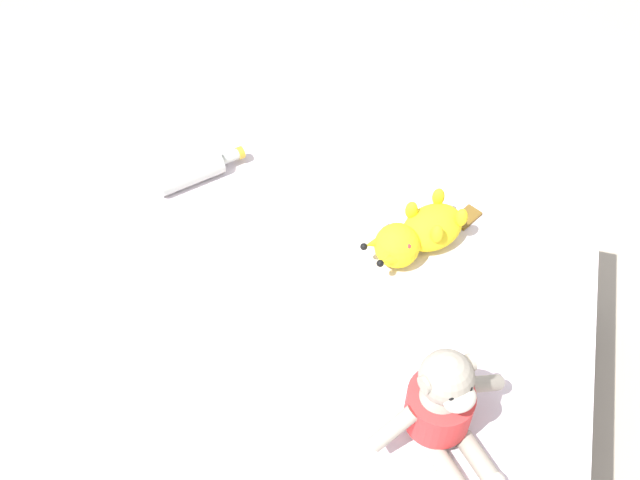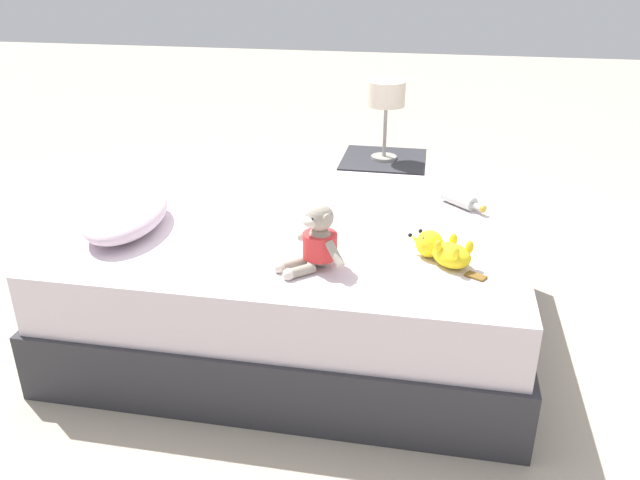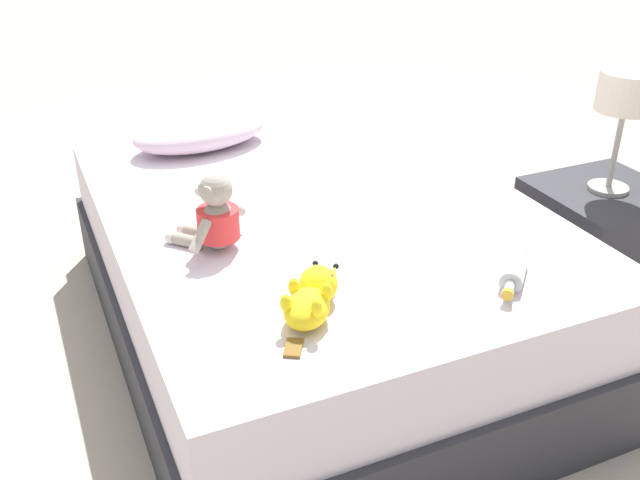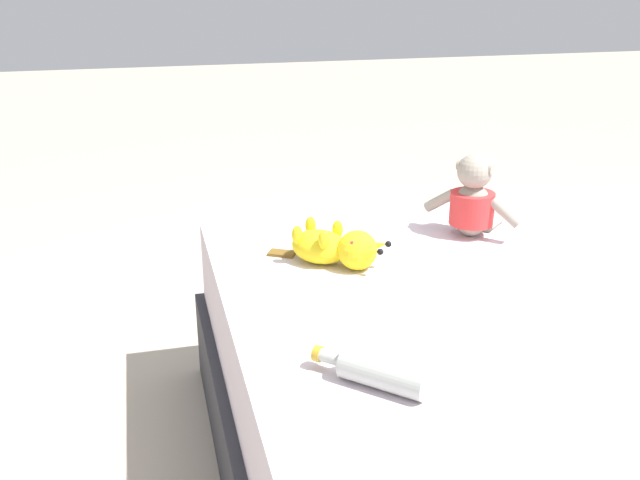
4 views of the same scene
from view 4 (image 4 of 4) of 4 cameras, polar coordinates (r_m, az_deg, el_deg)
The scene contains 5 objects.
ground_plane at distance 2.09m, azimuth 19.37°, elevation -16.07°, with size 16.00×16.00×0.00m, color #B7A893.
bed at distance 1.95m, azimuth 20.26°, elevation -10.19°, with size 1.38×1.82×0.51m.
plush_monkey at distance 2.04m, azimuth 12.10°, elevation 3.00°, with size 0.26×0.26×0.24m.
plush_yellow_creature at distance 1.80m, azimuth 1.25°, elevation -0.58°, with size 0.25×0.29×0.10m.
glass_bottle at distance 1.31m, azimuth 4.77°, elevation -10.37°, with size 0.19×0.19×0.06m.
Camera 4 is at (1.34, -1.03, 1.22)m, focal length 40.35 mm.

